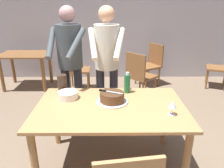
{
  "coord_description": "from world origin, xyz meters",
  "views": [
    {
      "loc": [
        -0.0,
        -2.0,
        1.76
      ],
      "look_at": [
        0.02,
        0.24,
        0.9
      ],
      "focal_mm": 34.64,
      "sensor_mm": 36.0,
      "label": 1
    }
  ],
  "objects_px": {
    "cake_knife": "(106,91)",
    "background_table": "(26,61)",
    "hurricane_lamp": "(62,83)",
    "background_chair_0": "(75,67)",
    "plate_stack": "(68,95)",
    "main_dining_table": "(110,115)",
    "background_chair_1": "(139,74)",
    "background_chair_3": "(222,66)",
    "water_bottle": "(127,83)",
    "cake_on_platter": "(112,98)",
    "person_cutting_cake": "(107,58)",
    "wine_glass_near": "(173,105)",
    "person_standing_beside": "(70,58)",
    "background_chair_2": "(151,63)"
  },
  "relations": [
    {
      "from": "wine_glass_near",
      "to": "person_standing_beside",
      "type": "bearing_deg",
      "value": 140.42
    },
    {
      "from": "person_cutting_cake",
      "to": "background_chair_2",
      "type": "xyz_separation_m",
      "value": [
        0.94,
        1.88,
        -0.58
      ]
    },
    {
      "from": "hurricane_lamp",
      "to": "person_standing_beside",
      "type": "xyz_separation_m",
      "value": [
        0.05,
        0.35,
        0.22
      ]
    },
    {
      "from": "main_dining_table",
      "to": "plate_stack",
      "type": "bearing_deg",
      "value": 157.94
    },
    {
      "from": "background_table",
      "to": "background_chair_0",
      "type": "bearing_deg",
      "value": -8.61
    },
    {
      "from": "person_standing_beside",
      "to": "background_table",
      "type": "relative_size",
      "value": 1.72
    },
    {
      "from": "plate_stack",
      "to": "background_chair_1",
      "type": "height_order",
      "value": "background_chair_1"
    },
    {
      "from": "background_chair_2",
      "to": "cake_on_platter",
      "type": "bearing_deg",
      "value": -109.32
    },
    {
      "from": "hurricane_lamp",
      "to": "person_cutting_cake",
      "type": "xyz_separation_m",
      "value": [
        0.52,
        0.32,
        0.22
      ]
    },
    {
      "from": "background_chair_1",
      "to": "background_chair_2",
      "type": "relative_size",
      "value": 1.0
    },
    {
      "from": "background_chair_0",
      "to": "background_chair_1",
      "type": "distance_m",
      "value": 1.35
    },
    {
      "from": "cake_on_platter",
      "to": "plate_stack",
      "type": "height_order",
      "value": "cake_on_platter"
    },
    {
      "from": "background_table",
      "to": "background_chair_1",
      "type": "height_order",
      "value": "background_chair_1"
    },
    {
      "from": "background_chair_2",
      "to": "plate_stack",
      "type": "bearing_deg",
      "value": -119.62
    },
    {
      "from": "cake_on_platter",
      "to": "cake_knife",
      "type": "distance_m",
      "value": 0.1
    },
    {
      "from": "cake_knife",
      "to": "water_bottle",
      "type": "xyz_separation_m",
      "value": [
        0.25,
        0.23,
        -0.0
      ]
    },
    {
      "from": "cake_on_platter",
      "to": "hurricane_lamp",
      "type": "xyz_separation_m",
      "value": [
        -0.59,
        0.29,
        0.06
      ]
    },
    {
      "from": "plate_stack",
      "to": "person_cutting_cake",
      "type": "bearing_deg",
      "value": 50.17
    },
    {
      "from": "background_table",
      "to": "background_chair_3",
      "type": "height_order",
      "value": "background_chair_3"
    },
    {
      "from": "wine_glass_near",
      "to": "background_table",
      "type": "xyz_separation_m",
      "value": [
        -2.37,
        2.63,
        -0.28
      ]
    },
    {
      "from": "person_cutting_cake",
      "to": "background_chair_0",
      "type": "xyz_separation_m",
      "value": [
        -0.68,
        1.58,
        -0.58
      ]
    },
    {
      "from": "water_bottle",
      "to": "background_table",
      "type": "height_order",
      "value": "water_bottle"
    },
    {
      "from": "wine_glass_near",
      "to": "background_chair_0",
      "type": "bearing_deg",
      "value": 117.87
    },
    {
      "from": "main_dining_table",
      "to": "background_chair_1",
      "type": "xyz_separation_m",
      "value": [
        0.54,
        1.81,
        -0.15
      ]
    },
    {
      "from": "background_chair_0",
      "to": "main_dining_table",
      "type": "bearing_deg",
      "value": -72.48
    },
    {
      "from": "plate_stack",
      "to": "person_standing_beside",
      "type": "relative_size",
      "value": 0.13
    },
    {
      "from": "water_bottle",
      "to": "background_chair_0",
      "type": "distance_m",
      "value": 2.17
    },
    {
      "from": "background_table",
      "to": "background_chair_0",
      "type": "relative_size",
      "value": 1.11
    },
    {
      "from": "water_bottle",
      "to": "person_cutting_cake",
      "type": "distance_m",
      "value": 0.47
    },
    {
      "from": "cake_knife",
      "to": "background_table",
      "type": "relative_size",
      "value": 0.26
    },
    {
      "from": "hurricane_lamp",
      "to": "main_dining_table",
      "type": "bearing_deg",
      "value": -33.99
    },
    {
      "from": "plate_stack",
      "to": "person_standing_beside",
      "type": "distance_m",
      "value": 0.61
    },
    {
      "from": "person_cutting_cake",
      "to": "background_chair_2",
      "type": "height_order",
      "value": "person_cutting_cake"
    },
    {
      "from": "main_dining_table",
      "to": "hurricane_lamp",
      "type": "relative_size",
      "value": 7.34
    },
    {
      "from": "hurricane_lamp",
      "to": "background_chair_0",
      "type": "bearing_deg",
      "value": 94.56
    },
    {
      "from": "background_chair_3",
      "to": "hurricane_lamp",
      "type": "bearing_deg",
      "value": -146.04
    },
    {
      "from": "main_dining_table",
      "to": "background_chair_2",
      "type": "relative_size",
      "value": 1.71
    },
    {
      "from": "plate_stack",
      "to": "background_table",
      "type": "bearing_deg",
      "value": 120.32
    },
    {
      "from": "hurricane_lamp",
      "to": "background_chair_1",
      "type": "distance_m",
      "value": 1.85
    },
    {
      "from": "water_bottle",
      "to": "background_chair_1",
      "type": "distance_m",
      "value": 1.55
    },
    {
      "from": "cake_knife",
      "to": "person_standing_beside",
      "type": "xyz_separation_m",
      "value": [
        -0.47,
        0.61,
        0.21
      ]
    },
    {
      "from": "hurricane_lamp",
      "to": "wine_glass_near",
      "type": "bearing_deg",
      "value": -26.31
    },
    {
      "from": "cake_on_platter",
      "to": "background_chair_3",
      "type": "distance_m",
      "value": 3.27
    },
    {
      "from": "person_standing_beside",
      "to": "wine_glass_near",
      "type": "bearing_deg",
      "value": -39.58
    },
    {
      "from": "plate_stack",
      "to": "background_table",
      "type": "relative_size",
      "value": 0.22
    },
    {
      "from": "water_bottle",
      "to": "person_cutting_cake",
      "type": "relative_size",
      "value": 0.15
    },
    {
      "from": "background_table",
      "to": "hurricane_lamp",
      "type": "bearing_deg",
      "value": -59.4
    },
    {
      "from": "plate_stack",
      "to": "background_chair_0",
      "type": "bearing_deg",
      "value": 96.85
    },
    {
      "from": "background_chair_2",
      "to": "background_chair_3",
      "type": "distance_m",
      "value": 1.49
    },
    {
      "from": "water_bottle",
      "to": "background_table",
      "type": "distance_m",
      "value": 2.9
    }
  ]
}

